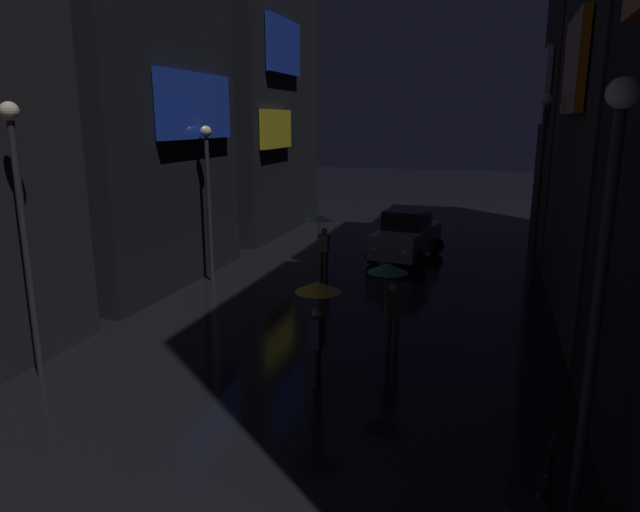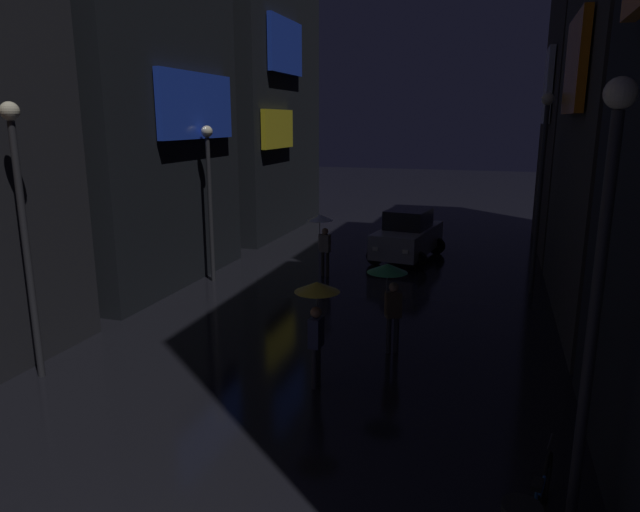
# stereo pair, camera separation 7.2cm
# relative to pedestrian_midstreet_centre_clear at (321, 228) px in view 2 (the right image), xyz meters

# --- Properties ---
(building_left_far) EXTENTS (4.25, 8.56, 12.11)m
(building_left_far) POSITION_rel_pedestrian_midstreet_centre_clear_xyz_m (-5.73, 7.40, 4.39)
(building_left_far) COLOR black
(building_left_far) RESTS_ON ground
(pedestrian_midstreet_centre_clear) EXTENTS (0.90, 0.90, 2.12)m
(pedestrian_midstreet_centre_clear) POSITION_rel_pedestrian_midstreet_centre_clear_xyz_m (0.00, 0.00, 0.00)
(pedestrian_midstreet_centre_clear) COLOR #38332D
(pedestrian_midstreet_centre_clear) RESTS_ON ground
(pedestrian_midstreet_left_yellow) EXTENTS (0.90, 0.90, 2.12)m
(pedestrian_midstreet_left_yellow) POSITION_rel_pedestrian_midstreet_centre_clear_xyz_m (2.33, -7.86, 0.00)
(pedestrian_midstreet_left_yellow) COLOR #2D2D38
(pedestrian_midstreet_left_yellow) RESTS_ON ground
(pedestrian_near_crossing_green) EXTENTS (0.90, 0.90, 2.12)m
(pedestrian_near_crossing_green) POSITION_rel_pedestrian_midstreet_centre_clear_xyz_m (3.40, -5.92, 0.00)
(pedestrian_near_crossing_green) COLOR #2D2D38
(pedestrian_near_crossing_green) RESTS_ON ground
(bicycle_parked_at_storefront) EXTENTS (0.43, 1.79, 0.96)m
(bicycle_parked_at_storefront) POSITION_rel_pedestrian_midstreet_centre_clear_xyz_m (6.35, -10.93, -1.28)
(bicycle_parked_at_storefront) COLOR black
(bicycle_parked_at_storefront) RESTS_ON ground
(car_distant) EXTENTS (2.64, 4.32, 1.92)m
(car_distant) POSITION_rel_pedestrian_midstreet_centre_clear_xyz_m (2.42, 3.29, -0.74)
(car_distant) COLOR #99999E
(car_distant) RESTS_ON ground
(streetlamp_right_far) EXTENTS (0.36, 0.36, 5.96)m
(streetlamp_right_far) POSITION_rel_pedestrian_midstreet_centre_clear_xyz_m (6.76, 0.12, 2.02)
(streetlamp_right_far) COLOR #2D2D33
(streetlamp_right_far) RESTS_ON ground
(streetlamp_left_far) EXTENTS (0.36, 0.36, 5.02)m
(streetlamp_left_far) POSITION_rel_pedestrian_midstreet_centre_clear_xyz_m (-3.24, -1.64, 1.51)
(streetlamp_left_far) COLOR #2D2D33
(streetlamp_left_far) RESTS_ON ground
(streetlamp_left_near) EXTENTS (0.36, 0.36, 5.53)m
(streetlamp_left_near) POSITION_rel_pedestrian_midstreet_centre_clear_xyz_m (-3.24, -9.23, 1.79)
(streetlamp_left_near) COLOR #2D2D33
(streetlamp_left_near) RESTS_ON ground
(streetlamp_right_near) EXTENTS (0.36, 0.36, 5.65)m
(streetlamp_right_near) POSITION_rel_pedestrian_midstreet_centre_clear_xyz_m (6.76, -10.80, 1.85)
(streetlamp_right_near) COLOR #2D2D33
(streetlamp_right_near) RESTS_ON ground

